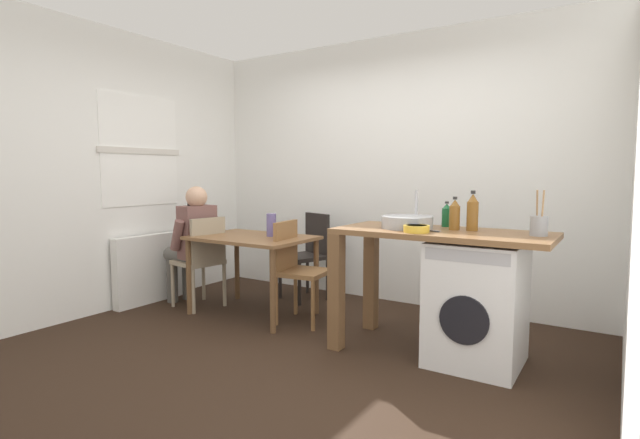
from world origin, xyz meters
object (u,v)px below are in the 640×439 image
Objects in this scene: chair_opposite at (296,265)px; bottle_clear_small at (473,213)px; mixing_bowl at (416,228)px; chair_person_seat at (202,257)px; vase at (271,225)px; bottle_squat_brown at (455,215)px; bottle_tall_green at (447,215)px; utensil_crock at (539,225)px; chair_spare_by_wall at (309,251)px; seated_person at (193,239)px; dining_table at (252,246)px; washing_machine at (477,303)px.

bottle_clear_small is at bearing 82.61° from chair_opposite.
chair_person_seat is at bearing 176.15° from mixing_bowl.
vase is (-1.57, 0.36, -0.10)m from mixing_bowl.
bottle_tall_green is at bearing 123.13° from bottle_squat_brown.
mixing_bowl is 0.60× the size of utensil_crock.
chair_opposite is 4.24× the size of vase.
bottle_squat_brown is at bearing 57.25° from mixing_bowl.
chair_spare_by_wall is 5.03× the size of mixing_bowl.
utensil_crock is at bearing -2.81° from bottle_squat_brown.
seated_person reaches higher than chair_person_seat.
seated_person is at bearing -91.17° from chair_opposite.
dining_table is 2.48m from utensil_crock.
chair_opposite is 0.81m from chair_spare_by_wall.
bottle_tall_green is (-0.31, 0.26, 0.58)m from washing_machine.
bottle_squat_brown is at bearing -168.58° from bottle_clear_small.
chair_spare_by_wall is at bearing -27.98° from chair_person_seat.
mixing_bowl is (2.26, -0.15, 0.44)m from chair_person_seat.
vase reaches higher than washing_machine.
bottle_tall_green is at bearing 89.23° from chair_opposite.
bottle_squat_brown reaches higher than mixing_bowl.
dining_table is 6.15× the size of mixing_bowl.
bottle_clear_small is (2.56, 0.15, 0.54)m from chair_person_seat.
washing_machine is (2.79, 0.02, -0.24)m from seated_person.
mixing_bowl is at bearing -84.89° from seated_person.
utensil_crock is (2.46, -0.01, 0.35)m from dining_table.
bottle_tall_green is (1.30, 0.15, 0.50)m from chair_opposite.
vase is (0.86, 0.19, 0.17)m from seated_person.
utensil_crock is at bearing -2.83° from vase.
seated_person is 2.44m from mixing_bowl.
bottle_tall_green reaches higher than washing_machine.
bottle_clear_small is 1.34× the size of vase.
chair_person_seat is 0.75× the size of seated_person.
bottle_squat_brown is at bearing 157.69° from washing_machine.
seated_person is 5.02× the size of bottle_squat_brown.
chair_person_seat reaches higher than washing_machine.
seated_person is 2.52m from bottle_tall_green.
bottle_tall_green is at bearing 163.28° from utensil_crock.
seated_person is 4.01× the size of utensil_crock.
bottle_squat_brown reaches higher than chair_person_seat.
bottle_clear_small reaches higher than seated_person.
bottle_tall_green is at bearing 3.13° from vase.
mixing_bowl reaches higher than washing_machine.
washing_machine is at bearing -4.91° from vase.
bottle_clear_small reaches higher than mixing_bowl.
bottle_tall_green reaches higher than chair_person_seat.
bottle_squat_brown is 1.76m from vase.
vase is at bearing 178.08° from bottle_clear_small.
seated_person is 3.18m from utensil_crock.
bottle_clear_small reaches higher than vase.
washing_machine is (1.96, -0.84, -0.08)m from chair_spare_by_wall.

